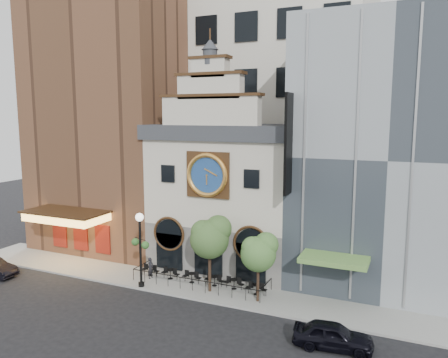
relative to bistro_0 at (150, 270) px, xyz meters
name	(u,v)px	position (x,y,z in m)	size (l,w,h in m)	color
ground	(185,299)	(4.63, -2.60, -0.61)	(120.00, 120.00, 0.00)	black
sidewalk	(201,286)	(4.63, -0.10, -0.54)	(44.00, 5.00, 0.15)	gray
clock_building	(228,191)	(4.63, 5.22, 6.07)	(12.60, 8.78, 18.65)	#605E5B
theater_building	(118,120)	(-8.37, 7.36, 11.99)	(14.00, 15.60, 25.00)	brown
retail_building	(393,154)	(17.63, 7.39, 9.53)	(14.00, 14.40, 20.00)	gray
office_tower	(273,50)	(4.63, 17.40, 19.39)	(20.00, 16.00, 40.00)	beige
cafe_railing	(200,279)	(4.63, -0.10, -0.01)	(10.60, 2.60, 0.90)	black
bistro_0	(150,270)	(0.00, 0.00, 0.00)	(1.58, 0.68, 0.90)	black
bistro_1	(170,273)	(1.87, 0.03, 0.00)	(1.58, 0.68, 0.90)	black
bistro_2	(192,277)	(3.80, 0.03, 0.00)	(1.58, 0.68, 0.90)	black
bistro_3	(214,280)	(5.70, 0.15, 0.00)	(1.58, 0.68, 0.90)	black
bistro_4	(234,283)	(7.31, 0.19, 0.00)	(1.58, 0.68, 0.90)	black
bistro_5	(256,288)	(9.20, -0.10, 0.00)	(1.58, 0.68, 0.90)	black
car_right	(333,336)	(15.58, -5.10, 0.15)	(1.81, 4.49, 1.53)	black
pedestrian	(151,268)	(0.34, -0.46, 0.39)	(0.62, 0.41, 1.70)	black
lamppost	(140,241)	(0.63, -2.20, 3.08)	(1.77, 0.99, 5.73)	black
tree_left	(210,236)	(5.87, -0.86, 3.76)	(2.99, 2.88, 5.75)	#382619
tree_right	(259,251)	(9.72, -1.10, 3.18)	(2.58, 2.48, 4.96)	#382619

